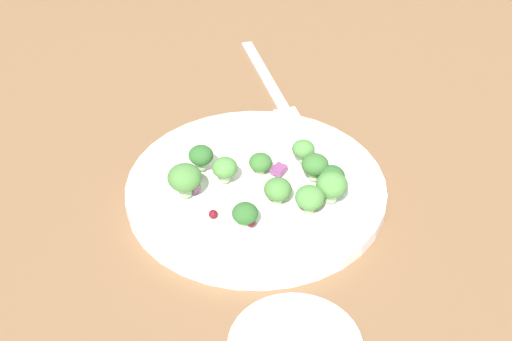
% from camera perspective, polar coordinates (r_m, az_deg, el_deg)
% --- Properties ---
extents(ground_plane, '(1.80, 1.80, 0.02)m').
position_cam_1_polar(ground_plane, '(0.64, -0.22, -3.31)').
color(ground_plane, brown).
extents(plate, '(0.23, 0.23, 0.02)m').
position_cam_1_polar(plate, '(0.63, -0.00, -1.30)').
color(plate, white).
rests_on(plate, ground_plane).
extents(dressing_pool, '(0.14, 0.14, 0.00)m').
position_cam_1_polar(dressing_pool, '(0.63, -0.00, -0.99)').
color(dressing_pool, white).
rests_on(dressing_pool, plate).
extents(broccoli_floret_0, '(0.02, 0.02, 0.02)m').
position_cam_1_polar(broccoli_floret_0, '(0.62, -2.54, 0.19)').
color(broccoli_floret_0, '#ADD18E').
rests_on(broccoli_floret_0, plate).
extents(broccoli_floret_1, '(0.02, 0.02, 0.02)m').
position_cam_1_polar(broccoli_floret_1, '(0.64, 3.83, 1.71)').
color(broccoli_floret_1, '#9EC684').
rests_on(broccoli_floret_1, plate).
extents(broccoli_floret_2, '(0.02, 0.02, 0.02)m').
position_cam_1_polar(broccoli_floret_2, '(0.63, 4.67, 0.65)').
color(broccoli_floret_2, '#ADD18E').
rests_on(broccoli_floret_2, plate).
extents(broccoli_floret_3, '(0.02, 0.02, 0.02)m').
position_cam_1_polar(broccoli_floret_3, '(0.63, -4.46, 1.19)').
color(broccoli_floret_3, '#8EB77A').
rests_on(broccoli_floret_3, plate).
extents(broccoli_floret_4, '(0.02, 0.02, 0.02)m').
position_cam_1_polar(broccoli_floret_4, '(0.60, 1.77, -1.57)').
color(broccoli_floret_4, '#ADD18E').
rests_on(broccoli_floret_4, plate).
extents(broccoli_floret_5, '(0.02, 0.02, 0.03)m').
position_cam_1_polar(broccoli_floret_5, '(0.59, 4.36, -2.23)').
color(broccoli_floret_5, '#8EB77A').
rests_on(broccoli_floret_5, plate).
extents(broccoli_floret_6, '(0.02, 0.02, 0.02)m').
position_cam_1_polar(broccoli_floret_6, '(0.63, 0.36, 0.63)').
color(broccoli_floret_6, '#ADD18E').
rests_on(broccoli_floret_6, plate).
extents(broccoli_floret_7, '(0.02, 0.02, 0.02)m').
position_cam_1_polar(broccoli_floret_7, '(0.62, 6.13, -0.50)').
color(broccoli_floret_7, '#9EC684').
rests_on(broccoli_floret_7, plate).
extents(broccoli_floret_8, '(0.03, 0.03, 0.03)m').
position_cam_1_polar(broccoli_floret_8, '(0.60, 6.14, -1.19)').
color(broccoli_floret_8, '#9EC684').
rests_on(broccoli_floret_8, plate).
extents(broccoli_floret_9, '(0.03, 0.03, 0.03)m').
position_cam_1_polar(broccoli_floret_9, '(0.61, -5.77, -0.63)').
color(broccoli_floret_9, '#8EB77A').
rests_on(broccoli_floret_9, plate).
extents(broccoli_floret_10, '(0.02, 0.02, 0.02)m').
position_cam_1_polar(broccoli_floret_10, '(0.58, -0.89, -3.51)').
color(broccoli_floret_10, '#ADD18E').
rests_on(broccoli_floret_10, plate).
extents(cranberry_0, '(0.01, 0.01, 0.01)m').
position_cam_1_polar(cranberry_0, '(0.58, -0.42, -4.16)').
color(cranberry_0, '#4C0A14').
rests_on(cranberry_0, plate).
extents(cranberry_1, '(0.01, 0.01, 0.01)m').
position_cam_1_polar(cranberry_1, '(0.59, -3.48, -3.54)').
color(cranberry_1, maroon).
rests_on(cranberry_1, plate).
extents(cranberry_2, '(0.01, 0.01, 0.01)m').
position_cam_1_polar(cranberry_2, '(0.65, 0.79, 0.74)').
color(cranberry_2, maroon).
rests_on(cranberry_2, plate).
extents(onion_bit_0, '(0.01, 0.01, 0.01)m').
position_cam_1_polar(onion_bit_0, '(0.63, 5.44, -0.88)').
color(onion_bit_0, '#A35B93').
rests_on(onion_bit_0, plate).
extents(onion_bit_1, '(0.02, 0.02, 0.01)m').
position_cam_1_polar(onion_bit_1, '(0.64, 1.86, 0.07)').
color(onion_bit_1, '#843D75').
rests_on(onion_bit_1, plate).
extents(onion_bit_2, '(0.02, 0.02, 0.00)m').
position_cam_1_polar(onion_bit_2, '(0.62, -5.18, -1.35)').
color(onion_bit_2, '#934C84').
rests_on(onion_bit_2, plate).
extents(fork, '(0.19, 0.03, 0.01)m').
position_cam_1_polar(fork, '(0.78, 1.28, 6.80)').
color(fork, silver).
rests_on(fork, ground_plane).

